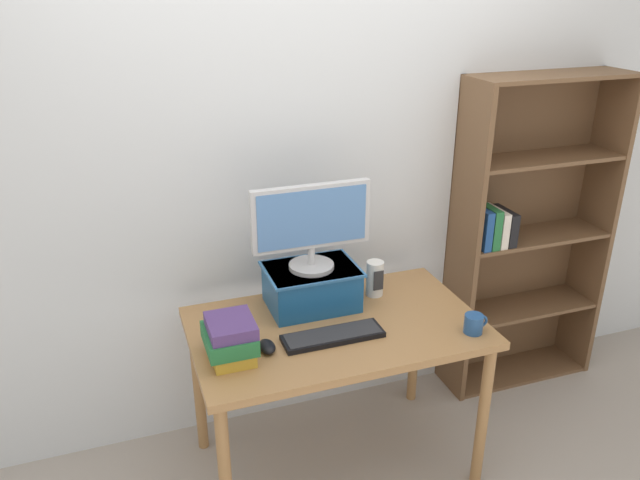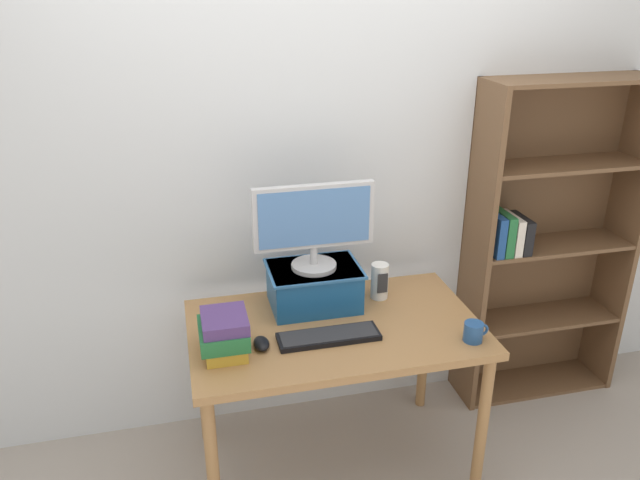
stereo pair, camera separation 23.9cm
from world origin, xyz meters
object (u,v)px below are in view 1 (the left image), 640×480
Objects in this scene: bookshelf_unit at (524,234)px; riser_box at (312,286)px; computer_mouse at (267,347)px; book_stack at (230,339)px; desk at (336,341)px; coffee_mug at (474,324)px; desk_speaker at (375,278)px; keyboard at (333,336)px; computer_monitor at (311,223)px.

riser_box is at bearing -171.77° from bookshelf_unit.
riser_box reaches higher than computer_mouse.
desk is at bearing 11.55° from book_stack.
bookshelf_unit is at bearing 8.23° from riser_box.
book_stack reaches higher than coffee_mug.
bookshelf_unit is 0.93m from coffee_mug.
bookshelf_unit is at bearing 10.81° from desk_speaker.
riser_box is 0.97× the size of keyboard.
computer_monitor is (-0.05, 0.19, 0.49)m from desk.
bookshelf_unit is 0.96m from desk_speaker.
computer_mouse is 0.16m from book_stack.
keyboard is (-0.01, -0.29, -0.39)m from computer_monitor.
computer_monitor is 2.29× the size of book_stack.
computer_monitor is 4.93× the size of coffee_mug.
riser_box is (-0.05, 0.19, 0.19)m from desk.
bookshelf_unit is 3.24× the size of computer_monitor.
computer_mouse is at bearing 179.24° from keyboard.
computer_mouse is 0.66m from desk_speaker.
book_stack is at bearing 171.23° from coffee_mug.
coffee_mug is (0.57, -0.44, -0.36)m from computer_monitor.
computer_mouse is (-0.28, -0.29, -0.38)m from computer_monitor.
bookshelf_unit is at bearing 42.06° from coffee_mug.
computer_monitor is (-0.00, -0.00, 0.30)m from riser_box.
desk_speaker is at bearing 0.44° from computer_monitor.
riser_box is at bearing 103.86° from desk.
computer_monitor is 0.80m from coffee_mug.
coffee_mug is (0.99, -0.15, -0.04)m from book_stack.
desk is 0.15m from keyboard.
riser_box reaches higher than keyboard.
desk_speaker is (-0.95, -0.18, -0.02)m from bookshelf_unit.
keyboard is 3.96× the size of coffee_mug.
desk is 3.02× the size of riser_box.
desk is at bearing 62.27° from keyboard.
computer_mouse is at bearing -163.59° from desk.
computer_monitor is 5.05× the size of computer_mouse.
riser_box is 0.30m from computer_monitor.
computer_monitor is at bearing -179.56° from desk_speaker.
coffee_mug is at bearing -8.77° from book_stack.
computer_mouse is 0.62× the size of desk_speaker.
desk_speaker is (-0.26, 0.44, 0.04)m from coffee_mug.
desk_speaker is (0.31, 0.00, -0.02)m from riser_box.
book_stack is 1.01m from coffee_mug.
computer_monitor is 0.60m from book_stack.
book_stack reaches higher than computer_mouse.
coffee_mug is 0.63× the size of desk_speaker.
riser_box is 0.31m from desk_speaker.
bookshelf_unit reaches higher than riser_box.
riser_box is at bearing 88.76° from keyboard.
bookshelf_unit is at bearing 17.10° from desk.
computer_monitor reaches higher than riser_box.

